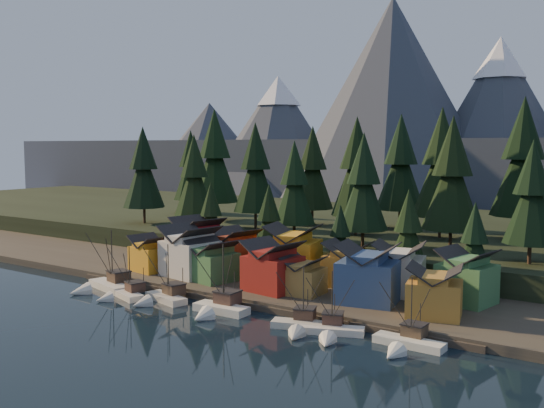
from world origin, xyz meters
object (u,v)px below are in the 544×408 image
Objects in this scene: boat_1 at (122,287)px; boat_6 at (406,335)px; boat_3 at (217,299)px; house_back_1 at (236,249)px; house_front_0 at (151,252)px; house_front_1 at (190,249)px; boat_5 at (330,323)px; boat_2 at (161,290)px; house_back_0 at (198,240)px; boat_4 at (301,318)px; boat_0 at (103,278)px.

boat_6 reaches higher than boat_1.
boat_1 is 52.16m from boat_6.
boat_3 is 1.29× the size of house_back_1.
house_front_0 is 9.99m from house_front_1.
house_back_1 is at bearing 125.97° from boat_5.
house_back_0 is at bearing 130.83° from boat_2.
house_front_0 is (-15.77, 13.13, 3.17)m from boat_2.
boat_4 is at bearing 21.76° from boat_1.
house_front_1 is at bearing 166.88° from boat_6.
boat_4 is at bearing 13.61° from boat_2.
boat_4 is at bearing -17.83° from house_back_0.
boat_0 reaches higher than boat_1.
boat_3 is 1.19× the size of boat_4.
house_back_0 is 11.86m from house_back_1.
boat_6 is (15.87, 1.10, -0.04)m from boat_4.
boat_0 is 1.01× the size of boat_3.
boat_2 reaches higher than boat_5.
house_front_0 is at bearing 137.25° from boat_1.
boat_1 is at bearing -175.21° from boat_6.
boat_2 is at bearing 177.57° from boat_3.
house_front_0 is 0.75× the size of house_back_0.
boat_3 is at bearing -15.90° from house_front_0.
boat_3 is at bearing 23.62° from boat_1.
boat_0 is at bearing -167.17° from boat_2.
house_front_1 reaches higher than boat_0.
boat_1 is 0.93× the size of boat_2.
boat_0 reaches higher than boat_5.
boat_0 is 28.12m from boat_3.
boat_2 is at bearing -30.73° from house_front_0.
boat_6 is at bearing -9.45° from house_back_0.
boat_0 reaches higher than boat_4.
boat_0 is 48.76m from boat_5.
boat_6 is 49.61m from house_back_1.
boat_0 is at bearing -78.83° from house_front_0.
house_back_0 is at bearing 79.34° from house_front_0.
house_back_0 is (-45.54, 23.21, 5.08)m from boat_5.
boat_2 is 33.47m from boat_5.
house_front_1 is (9.83, 1.08, 1.39)m from house_front_0.
boat_3 is (12.83, -0.18, 0.33)m from boat_2.
boat_2 is 26.79m from house_back_0.
boat_2 is 1.04× the size of house_front_1.
boat_0 is at bearing -85.79° from house_back_0.
house_front_1 is 11.09m from house_back_0.
boat_6 is 61.56m from house_front_0.
boat_3 is (28.12, -0.38, 0.13)m from boat_0.
boat_1 is at bearing -94.09° from house_back_1.
house_front_0 is at bearing 153.42° from boat_3.
boat_6 is at bearing -14.76° from boat_4.
house_front_1 is at bearing -113.41° from house_back_1.
boat_1 is 0.96× the size of boat_6.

